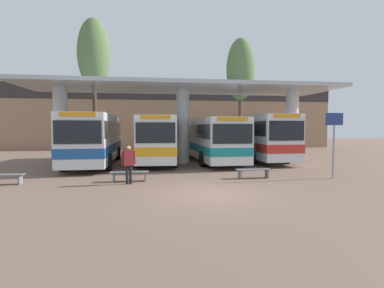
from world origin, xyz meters
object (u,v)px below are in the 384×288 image
(transit_bus_left_bay, at_px, (95,137))
(poplar_tree_behind_left, at_px, (240,70))
(waiting_bench_mid_platform, at_px, (253,171))
(transit_bus_center_bay, at_px, (157,137))
(info_sign_platform, at_px, (334,132))
(parked_car_street, at_px, (260,141))
(poplar_tree_behind_right, at_px, (94,55))
(waiting_bench_near_pillar, at_px, (129,174))
(pedestrian_waiting, at_px, (129,161))
(waiting_bench_far_platform, at_px, (5,177))
(transit_bus_far_right_bay, at_px, (251,135))
(transit_bus_right_bay, at_px, (208,137))

(transit_bus_left_bay, bearing_deg, poplar_tree_behind_left, -157.25)
(waiting_bench_mid_platform, xyz_separation_m, poplar_tree_behind_left, (3.03, 11.90, 7.26))
(transit_bus_center_bay, bearing_deg, info_sign_platform, 136.87)
(transit_bus_left_bay, relative_size, parked_car_street, 2.48)
(poplar_tree_behind_left, relative_size, poplar_tree_behind_right, 0.93)
(transit_bus_center_bay, xyz_separation_m, waiting_bench_mid_platform, (4.57, -7.94, -1.48))
(poplar_tree_behind_right, relative_size, parked_car_street, 2.70)
(waiting_bench_near_pillar, height_order, pedestrian_waiting, pedestrian_waiting)
(info_sign_platform, distance_m, pedestrian_waiting, 10.03)
(transit_bus_center_bay, bearing_deg, waiting_bench_far_platform, 51.05)
(waiting_bench_near_pillar, bearing_deg, transit_bus_left_bay, 111.51)
(waiting_bench_near_pillar, relative_size, parked_car_street, 0.43)
(transit_bus_center_bay, bearing_deg, waiting_bench_mid_platform, 122.05)
(transit_bus_left_bay, relative_size, waiting_bench_near_pillar, 5.74)
(waiting_bench_mid_platform, xyz_separation_m, parked_car_street, (7.03, 17.15, 0.66))
(parked_car_street, bearing_deg, transit_bus_center_bay, -141.18)
(transit_bus_center_bay, bearing_deg, parked_car_street, -139.41)
(transit_bus_far_right_bay, bearing_deg, waiting_bench_near_pillar, 44.43)
(transit_bus_center_bay, bearing_deg, poplar_tree_behind_right, -29.17)
(waiting_bench_far_platform, bearing_deg, info_sign_platform, -2.29)
(transit_bus_center_bay, height_order, waiting_bench_near_pillar, transit_bus_center_bay)
(transit_bus_center_bay, relative_size, waiting_bench_mid_platform, 6.09)
(waiting_bench_far_platform, bearing_deg, transit_bus_left_bay, 68.41)
(transit_bus_right_bay, distance_m, waiting_bench_near_pillar, 10.17)
(waiting_bench_far_platform, xyz_separation_m, parked_car_street, (18.52, 17.15, 0.67))
(info_sign_platform, bearing_deg, transit_bus_right_bay, 116.30)
(transit_bus_center_bay, distance_m, poplar_tree_behind_right, 8.65)
(transit_bus_left_bay, bearing_deg, transit_bus_far_right_bay, -169.12)
(parked_car_street, bearing_deg, transit_bus_far_right_bay, -115.71)
(transit_bus_right_bay, bearing_deg, info_sign_platform, 114.79)
(transit_bus_left_bay, bearing_deg, waiting_bench_near_pillar, 111.16)
(transit_bus_left_bay, bearing_deg, parked_car_street, -147.29)
(transit_bus_left_bay, height_order, transit_bus_far_right_bay, transit_bus_far_right_bay)
(transit_bus_right_bay, xyz_separation_m, pedestrian_waiting, (-5.48, -9.11, -0.71))
(transit_bus_far_right_bay, relative_size, poplar_tree_behind_left, 1.19)
(transit_bus_right_bay, relative_size, poplar_tree_behind_right, 1.11)
(transit_bus_left_bay, xyz_separation_m, poplar_tree_behind_left, (11.80, 5.03, 5.74))
(waiting_bench_mid_platform, distance_m, waiting_bench_far_platform, 11.49)
(transit_bus_left_bay, height_order, transit_bus_center_bay, transit_bus_left_bay)
(transit_bus_far_right_bay, bearing_deg, transit_bus_center_bay, 8.92)
(transit_bus_right_bay, distance_m, pedestrian_waiting, 10.66)
(poplar_tree_behind_left, bearing_deg, info_sign_platform, -86.02)
(transit_bus_right_bay, height_order, waiting_bench_far_platform, transit_bus_right_bay)
(waiting_bench_mid_platform, distance_m, poplar_tree_behind_left, 14.27)
(transit_bus_right_bay, bearing_deg, poplar_tree_behind_right, -16.98)
(transit_bus_left_bay, height_order, waiting_bench_mid_platform, transit_bus_left_bay)
(transit_bus_left_bay, relative_size, waiting_bench_far_platform, 6.43)
(waiting_bench_far_platform, xyz_separation_m, pedestrian_waiting, (5.44, -0.67, 0.71))
(poplar_tree_behind_right, bearing_deg, poplar_tree_behind_left, 4.63)
(waiting_bench_far_platform, relative_size, pedestrian_waiting, 0.93)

